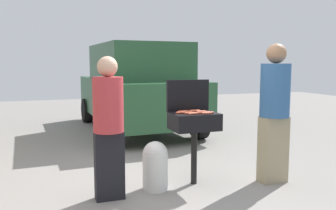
% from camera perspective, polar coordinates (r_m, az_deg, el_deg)
% --- Properties ---
extents(ground_plane, '(24.00, 24.00, 0.00)m').
position_cam_1_polar(ground_plane, '(4.69, 1.07, -13.00)').
color(ground_plane, gray).
extents(bbq_grill, '(0.60, 0.44, 0.94)m').
position_cam_1_polar(bbq_grill, '(4.61, 4.25, -3.07)').
color(bbq_grill, black).
rests_on(bbq_grill, ground).
extents(grill_lid_open, '(0.60, 0.05, 0.42)m').
position_cam_1_polar(grill_lid_open, '(4.76, 3.22, 1.57)').
color(grill_lid_open, black).
rests_on(grill_lid_open, bbq_grill).
extents(hot_dog_0, '(0.13, 0.04, 0.03)m').
position_cam_1_polar(hot_dog_0, '(4.69, 4.17, -0.94)').
color(hot_dog_0, '#C6593D').
rests_on(hot_dog_0, bbq_grill).
extents(hot_dog_1, '(0.13, 0.03, 0.03)m').
position_cam_1_polar(hot_dog_1, '(4.73, 4.36, -0.87)').
color(hot_dog_1, '#AD4228').
rests_on(hot_dog_1, bbq_grill).
extents(hot_dog_2, '(0.13, 0.03, 0.03)m').
position_cam_1_polar(hot_dog_2, '(4.47, 3.53, -1.31)').
color(hot_dog_2, '#C6593D').
rests_on(hot_dog_2, bbq_grill).
extents(hot_dog_3, '(0.13, 0.04, 0.03)m').
position_cam_1_polar(hot_dog_3, '(4.42, 4.03, -1.40)').
color(hot_dog_3, '#C6593D').
rests_on(hot_dog_3, bbq_grill).
extents(hot_dog_4, '(0.13, 0.03, 0.03)m').
position_cam_1_polar(hot_dog_4, '(4.64, 5.28, -1.03)').
color(hot_dog_4, '#B74C33').
rests_on(hot_dog_4, bbq_grill).
extents(hot_dog_5, '(0.13, 0.04, 0.03)m').
position_cam_1_polar(hot_dog_5, '(4.47, 4.57, -1.32)').
color(hot_dog_5, '#B74C33').
rests_on(hot_dog_5, bbq_grill).
extents(hot_dog_6, '(0.13, 0.04, 0.03)m').
position_cam_1_polar(hot_dog_6, '(4.51, 3.04, -1.24)').
color(hot_dog_6, '#AD4228').
rests_on(hot_dog_6, bbq_grill).
extents(hot_dog_7, '(0.13, 0.03, 0.03)m').
position_cam_1_polar(hot_dog_7, '(4.61, 5.44, -1.09)').
color(hot_dog_7, '#C6593D').
rests_on(hot_dog_7, bbq_grill).
extents(hot_dog_8, '(0.13, 0.03, 0.03)m').
position_cam_1_polar(hot_dog_8, '(4.61, 3.10, -1.06)').
color(hot_dog_8, '#AD4228').
rests_on(hot_dog_8, bbq_grill).
extents(hot_dog_9, '(0.13, 0.03, 0.03)m').
position_cam_1_polar(hot_dog_9, '(4.55, 2.23, -1.17)').
color(hot_dog_9, '#B74C33').
rests_on(hot_dog_9, bbq_grill).
extents(hot_dog_10, '(0.13, 0.03, 0.03)m').
position_cam_1_polar(hot_dog_10, '(4.54, 5.98, -1.22)').
color(hot_dog_10, '#C6593D').
rests_on(hot_dog_10, bbq_grill).
extents(hot_dog_11, '(0.13, 0.03, 0.03)m').
position_cam_1_polar(hot_dog_11, '(4.65, 2.49, -0.99)').
color(hot_dog_11, '#B74C33').
rests_on(hot_dog_11, bbq_grill).
extents(hot_dog_12, '(0.13, 0.04, 0.03)m').
position_cam_1_polar(hot_dog_12, '(4.51, 2.05, -1.24)').
color(hot_dog_12, '#AD4228').
rests_on(hot_dog_12, bbq_grill).
extents(hot_dog_13, '(0.13, 0.04, 0.03)m').
position_cam_1_polar(hot_dog_13, '(4.66, 4.51, -0.99)').
color(hot_dog_13, '#C6593D').
rests_on(hot_dog_13, bbq_grill).
extents(hot_dog_14, '(0.13, 0.03, 0.03)m').
position_cam_1_polar(hot_dog_14, '(4.53, 6.62, -1.24)').
color(hot_dog_14, '#C6593D').
rests_on(hot_dog_14, bbq_grill).
extents(hot_dog_15, '(0.13, 0.03, 0.03)m').
position_cam_1_polar(hot_dog_15, '(4.48, 6.31, -1.32)').
color(hot_dog_15, '#C6593D').
rests_on(hot_dog_15, bbq_grill).
extents(propane_tank, '(0.32, 0.32, 0.62)m').
position_cam_1_polar(propane_tank, '(4.49, -2.07, -9.59)').
color(propane_tank, silver).
rests_on(propane_tank, ground).
extents(person_left, '(0.35, 0.35, 1.66)m').
position_cam_1_polar(person_left, '(4.11, -9.58, -2.88)').
color(person_left, black).
rests_on(person_left, ground).
extents(person_right, '(0.39, 0.39, 1.84)m').
position_cam_1_polar(person_right, '(4.85, 16.81, -0.48)').
color(person_right, gray).
rests_on(person_right, ground).
extents(parked_minivan, '(2.22, 4.50, 2.02)m').
position_cam_1_polar(parked_minivan, '(8.40, -5.11, 2.89)').
color(parked_minivan, '#234C2D').
rests_on(parked_minivan, ground).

